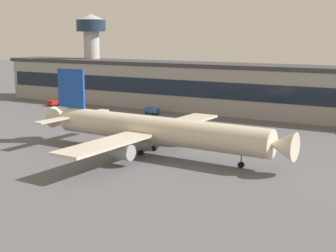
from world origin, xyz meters
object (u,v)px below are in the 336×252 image
pushback_tractor (55,102)px  control_tower (92,46)px  airliner (153,130)px  follow_me_car (152,110)px

pushback_tractor → control_tower: bearing=86.2°
airliner → control_tower: 85.44m
airliner → control_tower: size_ratio=1.83×
control_tower → follow_me_car: (35.38, -16.43, -17.64)m
airliner → pushback_tractor: (-63.04, 39.23, -3.80)m
control_tower → pushback_tractor: size_ratio=6.00×
airliner → pushback_tractor: airliner is taller
pushback_tractor → follow_me_car: bearing=2.6°
follow_me_car → control_tower: bearing=155.1°
pushback_tractor → follow_me_car: (36.59, 1.64, 0.04)m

